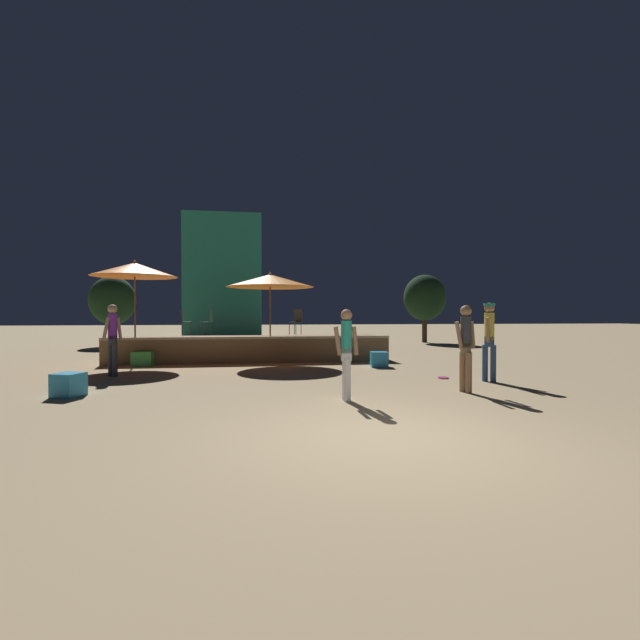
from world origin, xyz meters
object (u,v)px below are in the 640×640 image
(cube_seat_0, at_px, (144,358))
(background_tree_1, at_px, (113,301))
(patio_umbrella_1, at_px, (135,270))
(cube_seat_2, at_px, (379,359))
(frisbee_disc, at_px, (443,378))
(bistro_chair_0, at_px, (208,319))
(patio_umbrella_0, at_px, (270,281))
(person_2, at_px, (466,345))
(bistro_chair_2, at_px, (184,319))
(person_3, at_px, (346,352))
(background_tree_0, at_px, (425,298))
(person_0, at_px, (489,336))
(person_1, at_px, (113,336))
(cube_seat_1, at_px, (69,385))
(bistro_chair_1, at_px, (297,319))

(cube_seat_0, relative_size, background_tree_1, 0.17)
(patio_umbrella_1, bearing_deg, cube_seat_2, -12.30)
(frisbee_disc, bearing_deg, bistro_chair_0, 140.30)
(patio_umbrella_0, height_order, person_2, patio_umbrella_0)
(cube_seat_0, distance_m, bistro_chair_2, 2.51)
(patio_umbrella_1, bearing_deg, person_3, -49.86)
(cube_seat_0, bearing_deg, background_tree_1, 112.55)
(bistro_chair_2, distance_m, background_tree_0, 13.95)
(bistro_chair_0, xyz_separation_m, background_tree_1, (-5.58, 7.74, 0.86))
(person_0, height_order, person_1, person_0)
(patio_umbrella_0, bearing_deg, cube_seat_1, -126.95)
(patio_umbrella_1, bearing_deg, patio_umbrella_0, 0.97)
(bistro_chair_1, relative_size, background_tree_1, 0.26)
(person_3, height_order, bistro_chair_1, bistro_chair_1)
(cube_seat_2, height_order, person_0, person_0)
(person_1, xyz_separation_m, person_3, (5.27, -3.83, -0.12))
(bistro_chair_0, xyz_separation_m, bistro_chair_2, (-0.93, 0.69, 0.00))
(person_3, height_order, frisbee_disc, person_3)
(patio_umbrella_1, distance_m, person_3, 8.68)
(cube_seat_2, bearing_deg, background_tree_0, 61.47)
(person_1, xyz_separation_m, bistro_chair_0, (1.97, 3.66, 0.39))
(background_tree_1, bearing_deg, patio_umbrella_0, -48.62)
(person_1, distance_m, bistro_chair_1, 6.32)
(person_1, distance_m, bistro_chair_0, 4.18)
(patio_umbrella_1, relative_size, cube_seat_1, 5.46)
(cube_seat_1, height_order, person_3, person_3)
(person_2, xyz_separation_m, person_3, (-2.57, -0.46, -0.07))
(bistro_chair_1, height_order, background_tree_1, background_tree_1)
(patio_umbrella_1, distance_m, frisbee_disc, 9.79)
(person_0, relative_size, background_tree_1, 0.53)
(bistro_chair_1, bearing_deg, person_0, -12.65)
(background_tree_0, bearing_deg, patio_umbrella_0, -135.44)
(cube_seat_2, relative_size, bistro_chair_0, 0.63)
(bistro_chair_2, bearing_deg, cube_seat_2, -122.42)
(patio_umbrella_1, xyz_separation_m, background_tree_0, (13.15, 8.85, -0.48))
(person_0, xyz_separation_m, bistro_chair_1, (-4.01, 5.92, 0.33))
(patio_umbrella_1, relative_size, bistro_chair_0, 3.66)
(bistro_chair_1, relative_size, bistro_chair_2, 1.00)
(cube_seat_0, bearing_deg, cube_seat_2, -10.50)
(patio_umbrella_1, bearing_deg, person_1, -86.44)
(person_3, bearing_deg, person_1, 55.16)
(cube_seat_1, xyz_separation_m, cube_seat_2, (7.25, 3.66, 0.00))
(patio_umbrella_0, relative_size, cube_seat_2, 5.30)
(cube_seat_2, distance_m, bistro_chair_1, 3.76)
(person_2, bearing_deg, patio_umbrella_0, -162.65)
(cube_seat_2, xyz_separation_m, person_1, (-7.29, -0.99, 0.80))
(person_3, bearing_deg, cube_seat_0, 40.87)
(background_tree_1, bearing_deg, person_2, -52.21)
(bistro_chair_1, bearing_deg, cube_seat_0, -120.05)
(cube_seat_2, distance_m, bistro_chair_2, 7.19)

